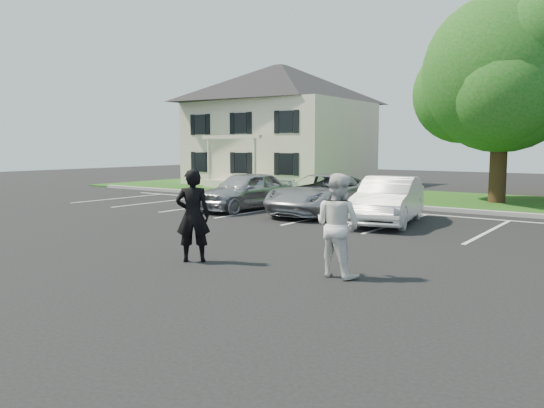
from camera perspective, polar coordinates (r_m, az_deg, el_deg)
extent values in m
plane|color=black|center=(10.74, -3.14, -7.12)|extent=(90.00, 90.00, 0.00)
cube|color=gray|center=(21.31, 17.53, -0.53)|extent=(40.00, 0.30, 0.15)
cube|color=#1F4612|center=(25.13, 20.38, 0.28)|extent=(44.00, 8.00, 0.08)
cube|color=silver|center=(26.25, -16.12, 0.59)|extent=(0.12, 5.20, 0.01)
cube|color=silver|center=(24.12, -11.99, 0.22)|extent=(0.12, 5.20, 0.01)
cube|color=silver|center=(22.14, -7.11, -0.22)|extent=(0.12, 5.20, 0.01)
cube|color=silver|center=(20.35, -1.31, -0.74)|extent=(0.12, 5.20, 0.01)
cube|color=silver|center=(18.82, 5.52, -1.34)|extent=(0.12, 5.20, 0.01)
cube|color=silver|center=(17.59, 13.43, -2.01)|extent=(0.12, 5.20, 0.01)
cube|color=silver|center=(16.75, 22.33, -2.72)|extent=(0.12, 5.20, 0.01)
cube|color=silver|center=(19.68, 20.20, -1.36)|extent=(34.00, 0.12, 0.01)
cube|color=beige|center=(34.27, 0.88, 6.45)|extent=(10.00, 8.00, 5.20)
pyramid|color=black|center=(34.49, 0.90, 12.77)|extent=(10.30, 8.24, 2.40)
cube|color=beige|center=(30.91, -3.68, 2.10)|extent=(4.00, 1.60, 0.50)
cylinder|color=beige|center=(31.51, -6.79, 4.15)|extent=(0.18, 0.18, 2.70)
cylinder|color=beige|center=(29.33, -1.87, 4.03)|extent=(0.18, 0.18, 2.70)
cube|color=beige|center=(30.38, -4.44, 7.21)|extent=(4.20, 0.25, 0.20)
cube|color=black|center=(31.06, -3.37, 4.43)|extent=(0.90, 0.06, 1.20)
cube|color=black|center=(31.08, -3.40, 8.67)|extent=(0.90, 0.06, 1.20)
cube|color=black|center=(31.48, -4.29, 4.44)|extent=(0.32, 0.05, 1.25)
cube|color=black|center=(30.66, -2.42, 4.41)|extent=(0.32, 0.05, 1.25)
cylinder|color=black|center=(24.62, 23.15, 3.70)|extent=(0.70, 0.70, 3.20)
sphere|color=#10530F|center=(24.79, 23.54, 12.73)|extent=(6.60, 6.60, 6.60)
sphere|color=#10530F|center=(25.52, 19.87, 11.09)|extent=(4.40, 4.40, 4.40)
sphere|color=#10530F|center=(23.16, 23.62, 10.98)|extent=(4.00, 4.00, 4.00)
sphere|color=#10530F|center=(26.51, 23.02, 12.95)|extent=(4.20, 4.20, 4.20)
sphere|color=#10530F|center=(23.81, 26.08, 15.10)|extent=(3.80, 3.80, 3.80)
imported|color=black|center=(11.46, -8.50, -1.24)|extent=(0.87, 0.84, 2.00)
imported|color=silver|center=(10.14, 7.06, -2.27)|extent=(1.05, 0.87, 1.98)
imported|color=#A2A2A7|center=(20.66, -2.90, 1.44)|extent=(2.17, 4.55, 1.50)
imported|color=#95979B|center=(19.44, 5.45, 1.05)|extent=(2.54, 5.31, 1.46)
imported|color=silver|center=(17.43, 12.41, 0.40)|extent=(2.47, 4.77, 1.50)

